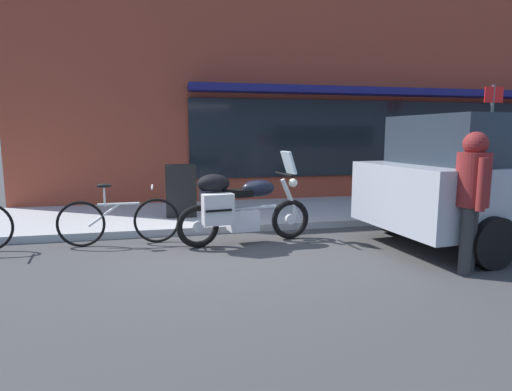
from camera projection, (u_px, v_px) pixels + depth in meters
ground_plane at (220, 253)px, 5.82m from camera, size 80.00×80.00×0.00m
touring_motorcycle at (238, 205)px, 6.19m from camera, size 2.11×0.84×1.39m
parked_bicycle at (119, 220)px, 6.20m from camera, size 1.77×0.48×0.93m
pedestrian_walking at (473, 186)px, 4.85m from camera, size 0.47×0.54×1.68m
sandwich_board_sign at (181, 191)px, 7.61m from camera, size 0.55×0.42×0.97m
parking_sign_pole at (490, 136)px, 8.71m from camera, size 0.44×0.07×2.54m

